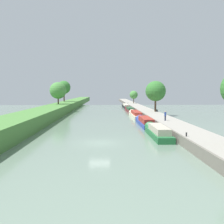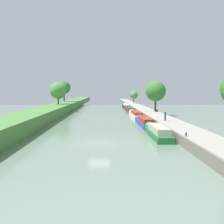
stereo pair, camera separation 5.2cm
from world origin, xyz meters
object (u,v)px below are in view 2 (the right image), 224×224
Objects in this scene: mooring_bollard_far at (128,103)px; park_bench at (156,110)px; narrowboat_maroon at (130,110)px; person_walking at (165,116)px; narrowboat_green at (157,132)px; narrowboat_cream at (135,114)px; narrowboat_black at (126,106)px; mooring_bollard_near at (186,134)px; narrowboat_blue at (145,122)px.

park_bench is at bearing -84.64° from mooring_bollard_far.
narrowboat_maroon is 33.11m from person_walking.
narrowboat_green reaches higher than mooring_bollard_far.
narrowboat_cream is (0.09, 25.25, -0.03)m from narrowboat_green.
mooring_bollard_near is at bearing -88.55° from narrowboat_black.
narrowboat_green reaches higher than narrowboat_blue.
narrowboat_blue is 14.15m from narrowboat_cream.
person_walking is (2.81, -49.53, 1.40)m from narrowboat_black.
park_bench is (5.36, -13.94, 0.92)m from narrowboat_maroon.
narrowboat_cream is (0.02, 14.15, 0.01)m from narrowboat_blue.
narrowboat_blue is 17.39m from mooring_bollard_near.
mooring_bollard_near is at bearing -94.62° from person_walking.
narrowboat_black is 11.02× the size of park_bench.
person_walking is at bearing -88.82° from mooring_bollard_far.
narrowboat_maroon is at bearing 92.10° from mooring_bollard_near.
narrowboat_green is 6.43× the size of person_walking.
narrowboat_black is 30.97m from park_bench.
mooring_bollard_far is (1.91, 40.77, 0.72)m from narrowboat_cream.
mooring_bollard_far is (2.00, 66.02, 0.70)m from narrowboat_green.
person_walking is 19.18m from park_bench.
narrowboat_green is 7.11× the size of park_bench.
narrowboat_green is at bearing -90.35° from narrowboat_maroon.
narrowboat_blue is 7.83× the size of park_bench.
mooring_bollard_far is (1.74, 24.58, 0.79)m from narrowboat_maroon.
narrowboat_maroon is (0.19, 30.34, -0.07)m from narrowboat_blue.
narrowboat_black is 49.63m from person_walking.
narrowboat_green is at bearing -101.53° from park_bench.
narrowboat_blue reaches higher than narrowboat_cream.
narrowboat_cream is 0.85× the size of narrowboat_black.
narrowboat_maroon is (0.26, 41.44, -0.10)m from narrowboat_green.
narrowboat_blue is 46.92m from narrowboat_black.
narrowboat_cream reaches higher than narrowboat_black.
narrowboat_maroon is at bearing -94.06° from mooring_bollard_far.
narrowboat_green is at bearing -90.35° from narrowboat_blue.
park_bench reaches higher than mooring_bollard_far.
person_walking reaches higher than narrowboat_maroon.
narrowboat_black reaches higher than narrowboat_maroon.
narrowboat_blue is at bearing -90.37° from narrowboat_black.
narrowboat_cream is 17.10m from person_walking.
mooring_bollard_far is (1.93, 54.93, 0.73)m from narrowboat_blue.
narrowboat_blue is at bearing 89.65° from narrowboat_green.
narrowboat_maroon is (0.17, 16.19, -0.07)m from narrowboat_cream.
narrowboat_maroon is 9.70× the size of park_bench.
narrowboat_maroon is 8.76× the size of person_walking.
park_bench is at bearing 82.72° from person_walking.
mooring_bollard_near is at bearing -87.90° from narrowboat_maroon.
mooring_bollard_far is (-1.18, 57.54, -0.65)m from person_walking.
narrowboat_black is at bearing 91.45° from mooring_bollard_near.
narrowboat_cream is 0.97× the size of narrowboat_maroon.
mooring_bollard_near is (1.74, -47.61, 0.79)m from narrowboat_maroon.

